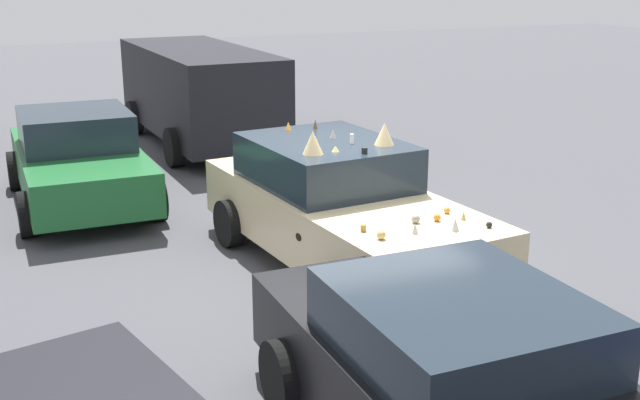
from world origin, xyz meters
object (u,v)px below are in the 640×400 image
Objects in this scene: art_car_decorated at (339,207)px; parked_sedan_row_back_far at (79,159)px; parked_sedan_row_back_center at (466,390)px; parked_van_behind_right at (199,90)px.

art_car_decorated reaches higher than parked_sedan_row_back_far.
parked_sedan_row_back_far reaches higher than parked_sedan_row_back_center.
parked_van_behind_right reaches higher than parked_sedan_row_back_far.
art_car_decorated is at bearing 167.28° from parked_sedan_row_back_center.
art_car_decorated is 4.30m from parked_sedan_row_back_center.
parked_van_behind_right is at bearing 174.01° from parked_sedan_row_back_center.
parked_sedan_row_back_far is at bearing 137.93° from parked_van_behind_right.
parked_sedan_row_back_center is 1.06× the size of parked_sedan_row_back_far.
parked_sedan_row_back_center is at bearing -18.24° from art_car_decorated.
parked_van_behind_right is (7.31, -0.17, 0.35)m from art_car_decorated.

